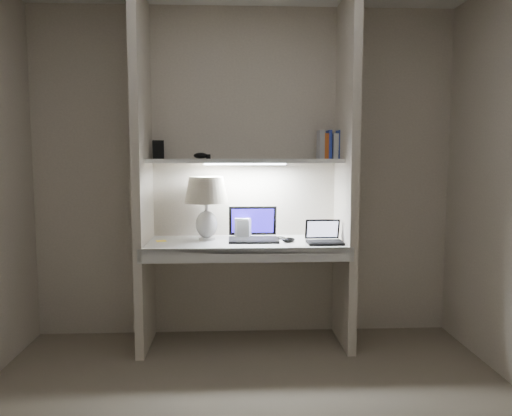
{
  "coord_description": "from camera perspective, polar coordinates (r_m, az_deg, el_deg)",
  "views": [
    {
      "loc": [
        -0.1,
        -2.35,
        1.38
      ],
      "look_at": [
        0.07,
        1.05,
        1.03
      ],
      "focal_mm": 35.0,
      "sensor_mm": 36.0,
      "label": 1
    }
  ],
  "objects": [
    {
      "name": "cable_coil",
      "position": [
        3.73,
        2.65,
        -3.44
      ],
      "size": [
        0.13,
        0.13,
        0.01
      ],
      "primitive_type": "torus",
      "rotation": [
        0.0,
        0.0,
        0.29
      ],
      "color": "black",
      "rests_on": "desk"
    },
    {
      "name": "desk_apron",
      "position": [
        3.38,
        -1.08,
        -5.39
      ],
      "size": [
        1.46,
        0.03,
        0.1
      ],
      "primitive_type": "cube",
      "color": "silver",
      "rests_on": "desk"
    },
    {
      "name": "alcove_panel_left",
      "position": [
        3.63,
        -12.84,
        3.68
      ],
      "size": [
        0.06,
        0.55,
        2.5
      ],
      "primitive_type": "cube",
      "color": "beige",
      "rests_on": "floor"
    },
    {
      "name": "laptop_netbook",
      "position": [
        3.58,
        7.78,
        -3.36
      ],
      "size": [
        0.25,
        0.22,
        0.16
      ],
      "rotation": [
        0.0,
        0.0,
        0.01
      ],
      "color": "black",
      "rests_on": "desk"
    },
    {
      "name": "shelf",
      "position": [
        3.67,
        -1.26,
        5.41
      ],
      "size": [
        1.4,
        0.36,
        0.03
      ],
      "primitive_type": "cube",
      "color": "silver",
      "rests_on": "back_wall"
    },
    {
      "name": "table_lamp",
      "position": [
        3.65,
        -5.71,
        1.21
      ],
      "size": [
        0.32,
        0.32,
        0.47
      ],
      "color": "white",
      "rests_on": "desk"
    },
    {
      "name": "mouse",
      "position": [
        3.59,
        3.74,
        -3.65
      ],
      "size": [
        0.12,
        0.1,
        0.04
      ],
      "primitive_type": "ellipsoid",
      "rotation": [
        0.0,
        0.0,
        0.39
      ],
      "color": "black",
      "rests_on": "desk"
    },
    {
      "name": "alcove_panel_right",
      "position": [
        3.67,
        10.28,
        3.75
      ],
      "size": [
        0.06,
        0.55,
        2.5
      ],
      "primitive_type": "cube",
      "color": "beige",
      "rests_on": "floor"
    },
    {
      "name": "strip_light",
      "position": [
        3.67,
        -1.26,
        5.06
      ],
      "size": [
        0.6,
        0.04,
        0.02
      ],
      "primitive_type": "cube",
      "color": "white",
      "rests_on": "shelf"
    },
    {
      "name": "book_row",
      "position": [
        3.8,
        8.56,
        7.09
      ],
      "size": [
        0.2,
        0.14,
        0.21
      ],
      "color": "silver",
      "rests_on": "shelf"
    },
    {
      "name": "laptop_main",
      "position": [
        3.68,
        -0.33,
        -2.82
      ],
      "size": [
        0.36,
        0.31,
        0.24
      ],
      "rotation": [
        0.0,
        0.0,
        -0.0
      ],
      "color": "black",
      "rests_on": "desk"
    },
    {
      "name": "back_wall",
      "position": [
        3.85,
        -1.33,
        3.94
      ],
      "size": [
        3.2,
        0.01,
        2.5
      ],
      "primitive_type": "cube",
      "color": "beige",
      "rests_on": "floor"
    },
    {
      "name": "desk",
      "position": [
        3.63,
        -1.2,
        -4.12
      ],
      "size": [
        1.4,
        0.55,
        0.04
      ],
      "primitive_type": "cube",
      "color": "white",
      "rests_on": "alcove_panel_left"
    },
    {
      "name": "speaker",
      "position": [
        3.74,
        -1.5,
        -2.34
      ],
      "size": [
        0.13,
        0.11,
        0.15
      ],
      "primitive_type": "cube",
      "rotation": [
        0.0,
        0.0,
        -0.34
      ],
      "color": "silver",
      "rests_on": "desk"
    },
    {
      "name": "shelf_box",
      "position": [
        3.77,
        -11.12,
        6.57
      ],
      "size": [
        0.09,
        0.07,
        0.14
      ],
      "primitive_type": "cube",
      "rotation": [
        0.0,
        0.0,
        0.25
      ],
      "color": "black",
      "rests_on": "shelf"
    },
    {
      "name": "sticky_note",
      "position": [
        3.69,
        -10.79,
        -3.72
      ],
      "size": [
        0.09,
        0.09,
        0.0
      ],
      "primitive_type": "cube",
      "rotation": [
        0.0,
        0.0,
        0.27
      ],
      "color": "yellow",
      "rests_on": "desk"
    },
    {
      "name": "shelf_gadget",
      "position": [
        3.67,
        -6.35,
        5.97
      ],
      "size": [
        0.11,
        0.08,
        0.04
      ],
      "primitive_type": "ellipsoid",
      "rotation": [
        0.0,
        0.0,
        0.05
      ],
      "color": "black",
      "rests_on": "shelf"
    }
  ]
}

